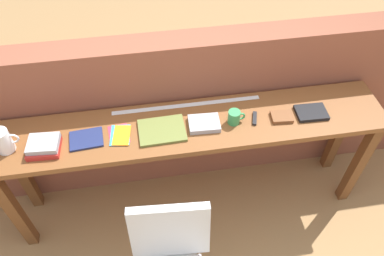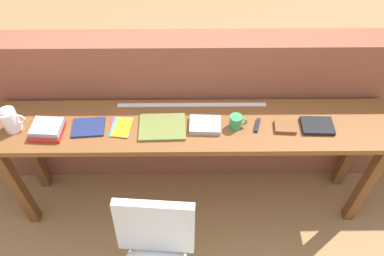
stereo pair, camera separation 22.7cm
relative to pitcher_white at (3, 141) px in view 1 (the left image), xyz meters
The scene contains 14 objects.
ground_plane 1.48m from the pitcher_white, 14.01° to the right, with size 40.00×40.00×0.00m, color #9E7547.
brick_wall_back 1.19m from the pitcher_white, 18.66° to the left, with size 6.00×0.20×1.28m, color brown.
sideboard 1.11m from the pitcher_white, ahead, with size 2.50×0.44×0.88m.
pitcher_white is the anchor object (origin of this frame).
book_stack_leftmost 0.22m from the pitcher_white, ahead, with size 0.19×0.17×0.07m.
magazine_cycling 0.46m from the pitcher_white, ahead, with size 0.20×0.15×0.01m, color navy.
pamphlet_pile_colourful 0.66m from the pitcher_white, ahead, with size 0.15×0.19×0.01m.
book_open_centre 0.91m from the pitcher_white, ahead, with size 0.28×0.22×0.02m, color olive.
book_grey_hardcover 1.17m from the pitcher_white, ahead, with size 0.19×0.14×0.03m, color #9E9EA3.
mug 1.36m from the pitcher_white, ahead, with size 0.11×0.08×0.09m.
multitool_folded 1.49m from the pitcher_white, ahead, with size 0.02×0.11×0.02m, color black.
leather_journal_brown 1.66m from the pitcher_white, ahead, with size 0.13×0.10×0.02m, color brown.
book_repair_rightmost 1.86m from the pitcher_white, ahead, with size 0.19×0.14×0.02m, color black.
ruler_metal_back_edge 1.11m from the pitcher_white, 10.26° to the left, with size 0.97×0.03×0.00m, color silver.
Camera 1 is at (-0.24, -1.25, 2.59)m, focal length 35.00 mm.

